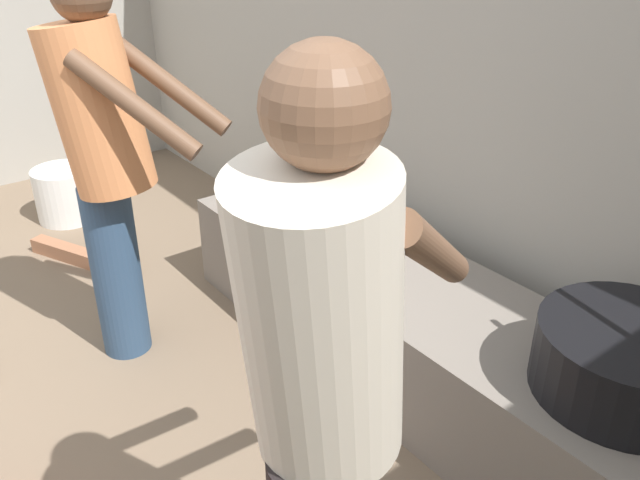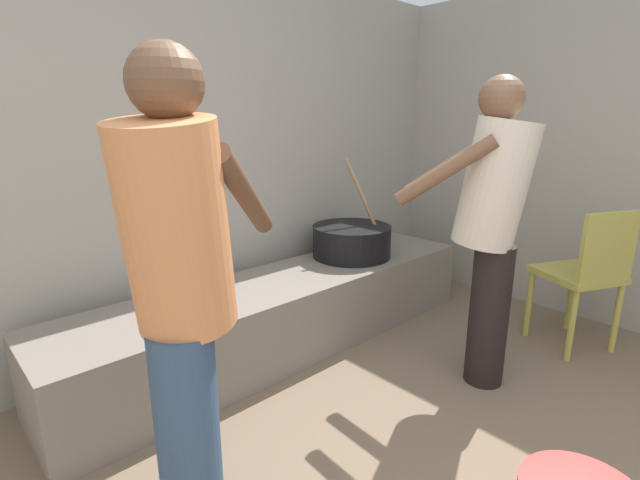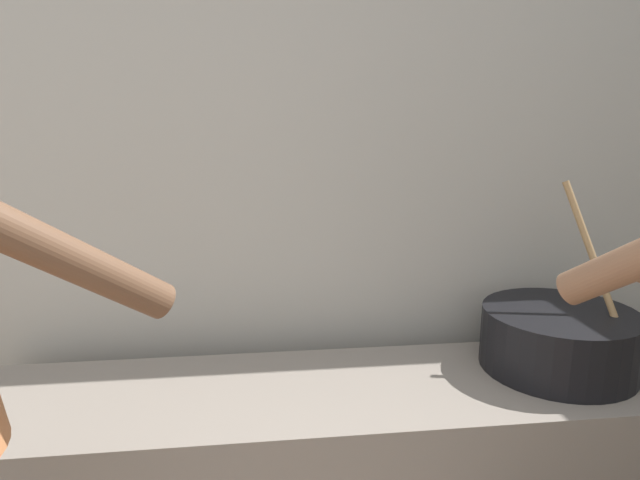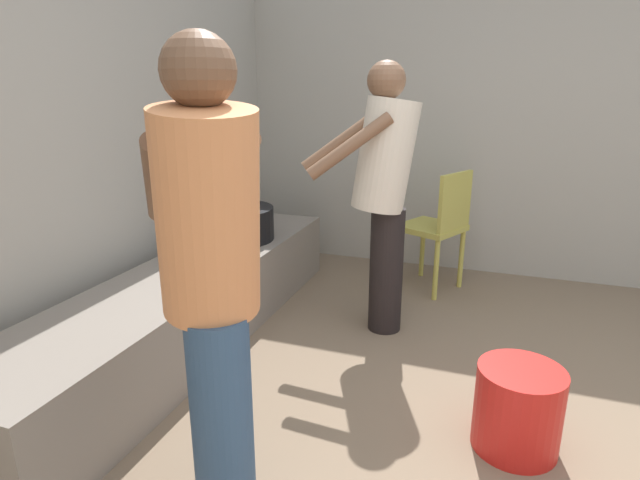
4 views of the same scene
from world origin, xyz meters
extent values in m
cube|color=#9E998E|center=(0.00, 2.34, 1.14)|extent=(5.54, 0.20, 2.27)
cube|color=slate|center=(0.76, 1.82, 0.22)|extent=(2.78, 0.60, 0.45)
cylinder|color=black|center=(1.39, 1.86, 0.55)|extent=(0.54, 0.54, 0.22)
cylinder|color=#937047|center=(1.48, 1.86, 0.86)|extent=(0.17, 0.22, 0.51)
cylinder|color=brown|center=(-0.03, 1.03, 1.14)|extent=(0.41, 0.34, 0.36)
camera|label=1|loc=(2.07, 0.20, 1.76)|focal=37.23mm
camera|label=2|loc=(-0.87, -0.23, 1.38)|focal=25.75mm
camera|label=3|loc=(0.32, 0.13, 1.33)|focal=30.80mm
camera|label=4|loc=(-1.54, 0.20, 1.42)|focal=28.45mm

